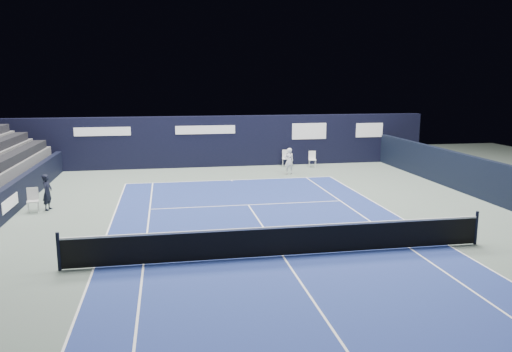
{
  "coord_description": "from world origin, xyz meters",
  "views": [
    {
      "loc": [
        -3.35,
        -13.96,
        5.21
      ],
      "look_at": [
        0.29,
        6.15,
        1.3
      ],
      "focal_mm": 35.0,
      "sensor_mm": 36.0,
      "label": 1
    }
  ],
  "objects": [
    {
      "name": "enclosure_wall_right",
      "position": [
        10.5,
        6.0,
        0.9
      ],
      "size": [
        0.3,
        22.0,
        1.8
      ],
      "primitive_type": "cube",
      "color": "black",
      "rests_on": "ground"
    },
    {
      "name": "side_barrier_left",
      "position": [
        -9.5,
        5.97,
        0.6
      ],
      "size": [
        0.33,
        22.0,
        1.2
      ],
      "color": "black",
      "rests_on": "ground"
    },
    {
      "name": "court_markings",
      "position": [
        0.0,
        0.0,
        0.01
      ],
      "size": [
        11.03,
        23.83,
        0.0
      ],
      "color": "white",
      "rests_on": "court_surface"
    },
    {
      "name": "ground",
      "position": [
        0.0,
        2.0,
        0.0
      ],
      "size": [
        48.0,
        48.0,
        0.0
      ],
      "primitive_type": "plane",
      "color": "#56665D",
      "rests_on": "ground"
    },
    {
      "name": "court_surface",
      "position": [
        0.0,
        0.0,
        0.0
      ],
      "size": [
        10.97,
        23.77,
        0.01
      ],
      "primitive_type": "cube",
      "color": "navy",
      "rests_on": "ground"
    },
    {
      "name": "line_judge",
      "position": [
        -8.2,
        7.09,
        0.74
      ],
      "size": [
        0.46,
        0.6,
        1.48
      ],
      "primitive_type": "imported",
      "rotation": [
        0.0,
        0.0,
        1.35
      ],
      "color": "black",
      "rests_on": "ground"
    },
    {
      "name": "tennis_net",
      "position": [
        0.0,
        0.0,
        0.51
      ],
      "size": [
        12.9,
        0.1,
        1.1
      ],
      "color": "black",
      "rests_on": "ground"
    },
    {
      "name": "line_judge_chair",
      "position": [
        -8.73,
        6.87,
        0.56
      ],
      "size": [
        0.49,
        0.48,
        0.99
      ],
      "rotation": [
        0.0,
        0.0,
        0.14
      ],
      "color": "silver",
      "rests_on": "ground"
    },
    {
      "name": "folding_chair_back_b",
      "position": [
        5.44,
        15.19,
        0.56
      ],
      "size": [
        0.49,
        0.48,
        0.98
      ],
      "rotation": [
        0.0,
        0.0,
        -0.16
      ],
      "color": "white",
      "rests_on": "ground"
    },
    {
      "name": "back_sponsor_wall",
      "position": [
        0.01,
        16.5,
        1.55
      ],
      "size": [
        26.0,
        0.63,
        3.1
      ],
      "color": "black",
      "rests_on": "ground"
    },
    {
      "name": "folding_chair_back_a",
      "position": [
        3.92,
        15.83,
        0.67
      ],
      "size": [
        0.52,
        0.55,
        1.01
      ],
      "rotation": [
        0.0,
        0.0,
        -0.19
      ],
      "color": "white",
      "rests_on": "ground"
    },
    {
      "name": "tennis_player",
      "position": [
        3.44,
        13.08,
        0.75
      ],
      "size": [
        0.6,
        0.83,
        1.5
      ],
      "color": "white",
      "rests_on": "ground"
    }
  ]
}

